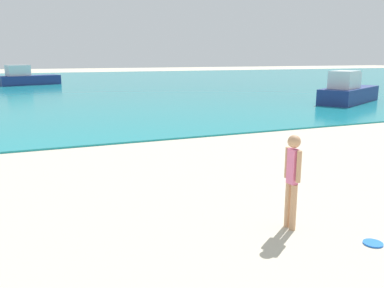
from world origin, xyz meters
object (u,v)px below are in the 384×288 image
Objects in this scene: frisbee at (373,243)px; boat_far at (27,78)px; person_standing at (292,176)px; boat_near at (348,92)px.

boat_far reaches higher than frisbee.
person_standing is 0.27× the size of boat_near.
boat_near reaches higher than person_standing.
frisbee is 0.05× the size of boat_far.
frisbee is 38.08m from boat_far.
person_standing is at bearing -163.77° from boat_near.
boat_far reaches higher than boat_near.
boat_near is (12.97, 14.39, 0.70)m from frisbee.
frisbee is (0.81, -0.96, -0.87)m from person_standing.
person_standing is 37.03m from boat_far.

